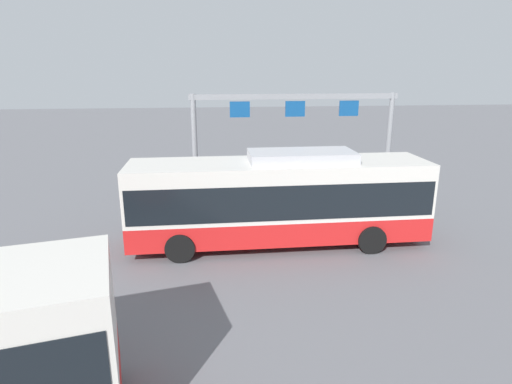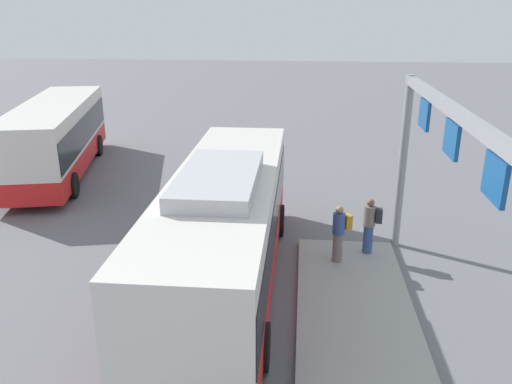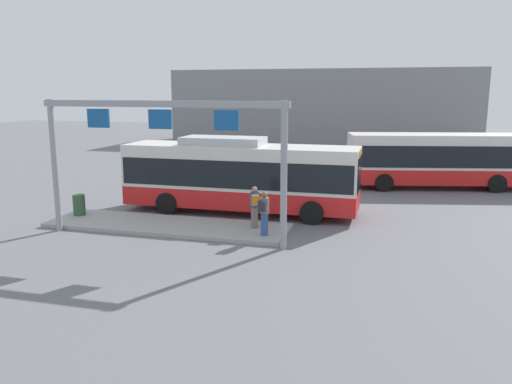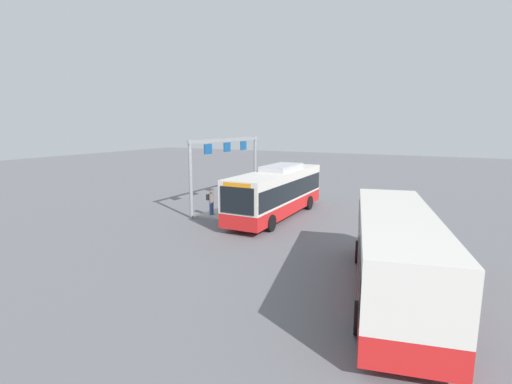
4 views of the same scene
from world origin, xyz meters
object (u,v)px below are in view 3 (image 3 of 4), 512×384
person_boarding (264,212)px  trash_bin (79,205)px  bus_main (240,174)px  bus_background_left (439,157)px  person_waiting_near (255,206)px

person_boarding → trash_bin: (-8.61, 0.97, -0.44)m
bus_main → person_boarding: bearing=-61.0°
bus_background_left → bus_main: bearing=31.2°
person_boarding → person_waiting_near: bearing=40.2°
bus_main → person_waiting_near: (1.51, -2.99, -0.76)m
person_boarding → trash_bin: person_boarding is taller
bus_main → bus_background_left: bus_main is taller
bus_main → person_boarding: size_ratio=6.39×
bus_background_left → trash_bin: bearing=24.3°
bus_main → bus_background_left: bearing=43.8°
bus_main → person_waiting_near: 3.43m
bus_background_left → person_boarding: (-7.05, -12.64, -0.73)m
bus_background_left → trash_bin: size_ratio=11.60×
bus_background_left → trash_bin: (-15.66, -11.67, -1.17)m
bus_background_left → person_waiting_near: (-7.67, -11.72, -0.73)m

